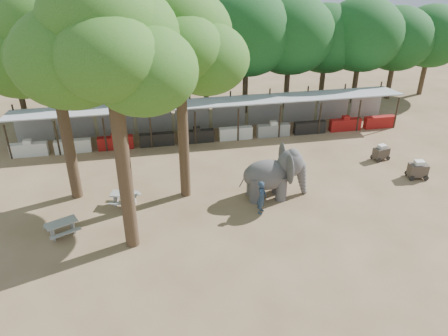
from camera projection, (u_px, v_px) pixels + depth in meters
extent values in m
plane|color=brown|center=(266.00, 255.00, 20.01)|extent=(100.00, 100.00, 0.00)
cube|color=#9A9CA2|center=(213.00, 102.00, 30.97)|extent=(28.00, 2.99, 0.39)
cylinder|color=#2D2319|center=(26.00, 141.00, 28.26)|extent=(0.12, 0.12, 2.40)
cylinder|color=#2D2319|center=(33.00, 123.00, 30.51)|extent=(0.12, 0.12, 2.80)
cube|color=silver|center=(29.00, 150.00, 28.83)|extent=(2.38, 0.50, 0.90)
cube|color=gray|center=(34.00, 128.00, 30.65)|extent=(2.52, 0.12, 2.00)
cylinder|color=#2D2319|center=(71.00, 137.00, 28.74)|extent=(0.12, 0.12, 2.40)
cylinder|color=#2D2319|center=(75.00, 120.00, 30.99)|extent=(0.12, 0.12, 2.80)
cube|color=silver|center=(73.00, 146.00, 29.31)|extent=(2.38, 0.50, 0.90)
cube|color=gray|center=(75.00, 125.00, 31.13)|extent=(2.52, 0.12, 2.00)
cylinder|color=#2D2319|center=(114.00, 134.00, 29.22)|extent=(0.12, 0.12, 2.40)
cylinder|color=#2D2319|center=(115.00, 117.00, 31.46)|extent=(0.12, 0.12, 2.80)
cube|color=maroon|center=(116.00, 143.00, 29.78)|extent=(2.38, 0.50, 0.90)
cube|color=gray|center=(116.00, 122.00, 31.61)|extent=(2.52, 0.12, 2.00)
cylinder|color=#2D2319|center=(156.00, 131.00, 29.69)|extent=(0.12, 0.12, 2.40)
cylinder|color=#2D2319|center=(154.00, 114.00, 31.94)|extent=(0.12, 0.12, 2.80)
cube|color=black|center=(157.00, 140.00, 30.26)|extent=(2.38, 0.50, 0.90)
cube|color=gray|center=(154.00, 120.00, 32.08)|extent=(2.52, 0.12, 2.00)
cylinder|color=#2D2319|center=(197.00, 128.00, 30.17)|extent=(0.12, 0.12, 2.40)
cylinder|color=#2D2319|center=(192.00, 112.00, 32.41)|extent=(0.12, 0.12, 2.80)
cube|color=black|center=(197.00, 136.00, 30.74)|extent=(2.38, 0.50, 0.90)
cube|color=gray|center=(192.00, 117.00, 32.56)|extent=(2.52, 0.12, 2.00)
cylinder|color=#2D2319|center=(237.00, 125.00, 30.65)|extent=(0.12, 0.12, 2.40)
cylinder|color=#2D2319|center=(229.00, 109.00, 32.89)|extent=(0.12, 0.12, 2.80)
cube|color=silver|center=(236.00, 133.00, 31.21)|extent=(2.38, 0.50, 0.90)
cube|color=gray|center=(229.00, 114.00, 33.04)|extent=(2.52, 0.12, 2.00)
cylinder|color=#2D2319|center=(275.00, 122.00, 31.12)|extent=(0.12, 0.12, 2.40)
cylinder|color=#2D2319|center=(265.00, 107.00, 33.37)|extent=(0.12, 0.12, 2.80)
cube|color=gray|center=(273.00, 130.00, 31.69)|extent=(2.38, 0.50, 0.90)
cube|color=gray|center=(265.00, 112.00, 33.51)|extent=(2.52, 0.12, 2.00)
cylinder|color=#2D2319|center=(312.00, 119.00, 31.60)|extent=(0.12, 0.12, 2.40)
cylinder|color=#2D2319|center=(299.00, 104.00, 33.84)|extent=(0.12, 0.12, 2.80)
cube|color=black|center=(310.00, 127.00, 32.17)|extent=(2.38, 0.50, 0.90)
cube|color=gray|center=(299.00, 109.00, 33.99)|extent=(2.52, 0.12, 2.00)
cylinder|color=#2D2319|center=(348.00, 117.00, 32.07)|extent=(0.12, 0.12, 2.40)
cylinder|color=#2D2319|center=(333.00, 102.00, 34.32)|extent=(0.12, 0.12, 2.80)
cube|color=maroon|center=(345.00, 125.00, 32.64)|extent=(2.38, 0.50, 0.90)
cube|color=gray|center=(333.00, 107.00, 34.46)|extent=(2.52, 0.12, 2.00)
cylinder|color=#2D2319|center=(383.00, 114.00, 32.55)|extent=(0.12, 0.12, 2.40)
cylinder|color=#2D2319|center=(366.00, 100.00, 34.80)|extent=(0.12, 0.12, 2.80)
cube|color=maroon|center=(379.00, 122.00, 33.12)|extent=(2.38, 0.50, 0.90)
cube|color=gray|center=(366.00, 105.00, 34.94)|extent=(2.52, 0.12, 2.00)
cylinder|color=#332316|center=(64.00, 119.00, 22.38)|extent=(0.60, 0.60, 9.20)
cone|color=#332316|center=(47.00, 27.00, 20.23)|extent=(0.57, 0.57, 2.88)
ellipsoid|color=#1F540F|center=(22.00, 57.00, 20.90)|extent=(4.80, 4.80, 3.94)
ellipsoid|color=#1F540F|center=(78.00, 67.00, 20.75)|extent=(4.20, 4.20, 3.44)
ellipsoid|color=#1F540F|center=(57.00, 39.00, 21.58)|extent=(5.20, 5.20, 4.26)
ellipsoid|color=#1F540F|center=(47.00, 57.00, 19.61)|extent=(3.80, 3.80, 3.12)
ellipsoid|color=#1F540F|center=(41.00, 26.00, 20.34)|extent=(4.40, 4.40, 3.61)
cylinder|color=#332316|center=(121.00, 144.00, 18.28)|extent=(0.64, 0.64, 10.40)
cone|color=#332316|center=(105.00, 14.00, 15.84)|extent=(0.61, 0.61, 3.25)
ellipsoid|color=#1F540F|center=(73.00, 57.00, 16.59)|extent=(4.80, 4.80, 3.94)
ellipsoid|color=#1F540F|center=(144.00, 70.00, 16.44)|extent=(4.20, 4.20, 3.44)
ellipsoid|color=#1F540F|center=(114.00, 35.00, 17.28)|extent=(5.20, 5.20, 4.26)
ellipsoid|color=#1F540F|center=(108.00, 58.00, 15.31)|extent=(3.80, 3.80, 3.12)
ellipsoid|color=#1F540F|center=(97.00, 18.00, 16.04)|extent=(4.40, 4.40, 3.61)
cylinder|color=#332316|center=(182.00, 115.00, 22.44)|extent=(0.56, 0.56, 9.60)
cone|color=#332316|center=(178.00, 17.00, 20.19)|extent=(0.53, 0.53, 3.00)
ellipsoid|color=#1F540F|center=(149.00, 49.00, 20.89)|extent=(4.80, 4.80, 3.94)
ellipsoid|color=#1F540F|center=(206.00, 59.00, 20.74)|extent=(4.20, 4.20, 3.44)
ellipsoid|color=#1F540F|center=(180.00, 31.00, 21.57)|extent=(5.20, 5.20, 4.26)
ellipsoid|color=#1F540F|center=(182.00, 48.00, 19.60)|extent=(3.80, 3.80, 3.12)
ellipsoid|color=#1F540F|center=(171.00, 18.00, 20.33)|extent=(4.40, 4.40, 3.61)
cylinder|color=#332316|center=(31.00, 100.00, 33.33)|extent=(0.44, 0.44, 3.74)
ellipsoid|color=#103716|center=(20.00, 52.00, 31.61)|extent=(6.46, 5.95, 5.61)
cylinder|color=#332316|center=(76.00, 97.00, 33.89)|extent=(0.44, 0.44, 3.74)
ellipsoid|color=#103716|center=(68.00, 50.00, 32.18)|extent=(6.46, 5.95, 5.61)
cylinder|color=#332316|center=(120.00, 94.00, 34.46)|extent=(0.44, 0.44, 3.74)
ellipsoid|color=#103716|center=(114.00, 48.00, 32.75)|extent=(6.46, 5.95, 5.61)
cylinder|color=#332316|center=(162.00, 92.00, 35.03)|extent=(0.44, 0.44, 3.74)
ellipsoid|color=#103716|center=(159.00, 46.00, 33.31)|extent=(6.46, 5.95, 5.61)
cylinder|color=#332316|center=(203.00, 89.00, 35.60)|extent=(0.44, 0.44, 3.74)
ellipsoid|color=#103716|center=(202.00, 44.00, 33.88)|extent=(6.46, 5.95, 5.61)
cylinder|color=#332316|center=(243.00, 87.00, 36.16)|extent=(0.44, 0.44, 3.74)
ellipsoid|color=#103716|center=(244.00, 42.00, 34.45)|extent=(6.46, 5.95, 5.61)
cylinder|color=#332316|center=(281.00, 85.00, 36.73)|extent=(0.44, 0.44, 3.74)
ellipsoid|color=#103716|center=(284.00, 40.00, 35.01)|extent=(6.46, 5.95, 5.61)
cylinder|color=#332316|center=(319.00, 82.00, 37.30)|extent=(0.44, 0.44, 3.74)
ellipsoid|color=#103716|center=(323.00, 39.00, 35.58)|extent=(6.46, 5.95, 5.61)
cylinder|color=#332316|center=(355.00, 80.00, 37.86)|extent=(0.44, 0.44, 3.74)
ellipsoid|color=#103716|center=(361.00, 37.00, 36.15)|extent=(6.46, 5.95, 5.61)
cylinder|color=#332316|center=(390.00, 78.00, 38.43)|extent=(0.44, 0.44, 3.74)
ellipsoid|color=#103716|center=(398.00, 36.00, 36.72)|extent=(6.46, 5.95, 5.61)
cylinder|color=#332316|center=(424.00, 76.00, 39.00)|extent=(0.44, 0.44, 3.74)
ellipsoid|color=#103716|center=(433.00, 34.00, 37.28)|extent=(6.46, 5.95, 5.61)
ellipsoid|color=#434041|center=(267.00, 175.00, 23.83)|extent=(2.73, 1.68, 1.72)
cylinder|color=#434041|center=(255.00, 190.00, 23.69)|extent=(0.64, 0.64, 1.44)
cylinder|color=#434041|center=(252.00, 183.00, 24.41)|extent=(0.64, 0.64, 1.44)
cylinder|color=#434041|center=(281.00, 188.00, 23.88)|extent=(0.64, 0.64, 1.44)
cylinder|color=#434041|center=(278.00, 181.00, 24.60)|extent=(0.64, 0.64, 1.44)
ellipsoid|color=#434041|center=(290.00, 163.00, 23.70)|extent=(1.53, 1.25, 1.59)
ellipsoid|color=#434041|center=(290.00, 170.00, 22.98)|extent=(0.31, 1.32, 1.63)
ellipsoid|color=#434041|center=(282.00, 157.00, 24.33)|extent=(0.31, 1.32, 1.63)
cone|color=#434041|center=(302.00, 180.00, 24.32)|extent=(0.68, 0.68, 1.80)
imported|color=#26384C|center=(262.00, 197.00, 22.65)|extent=(0.74, 0.80, 1.85)
cube|color=gray|center=(61.00, 223.00, 21.02)|extent=(1.62, 1.23, 0.06)
cube|color=gray|center=(52.00, 232.00, 20.94)|extent=(0.33, 0.58, 0.69)
cube|color=gray|center=(72.00, 225.00, 21.44)|extent=(0.33, 0.58, 0.69)
cube|color=gray|center=(66.00, 233.00, 20.77)|extent=(1.44, 0.83, 0.05)
cube|color=gray|center=(59.00, 222.00, 21.55)|extent=(1.44, 0.83, 0.05)
cube|color=gray|center=(124.00, 194.00, 23.40)|extent=(1.58, 1.07, 0.06)
cube|color=gray|center=(116.00, 199.00, 23.61)|extent=(0.26, 0.58, 0.68)
cube|color=gray|center=(134.00, 200.00, 23.53)|extent=(0.26, 0.58, 0.68)
cube|color=gray|center=(122.00, 204.00, 23.07)|extent=(1.45, 0.66, 0.05)
cube|color=gray|center=(128.00, 193.00, 24.00)|extent=(1.45, 0.66, 0.05)
cube|color=#362C25|center=(418.00, 170.00, 26.13)|extent=(1.16, 0.81, 0.75)
cylinder|color=black|center=(412.00, 178.00, 25.98)|extent=(0.33, 0.11, 0.32)
cylinder|color=black|center=(426.00, 178.00, 26.01)|extent=(0.33, 0.11, 0.32)
cylinder|color=black|center=(407.00, 173.00, 26.60)|extent=(0.33, 0.11, 0.32)
cylinder|color=black|center=(421.00, 173.00, 26.63)|extent=(0.33, 0.11, 0.32)
cube|color=silver|center=(419.00, 163.00, 25.90)|extent=(0.60, 0.51, 0.27)
cube|color=#362C25|center=(381.00, 153.00, 28.33)|extent=(1.08, 0.79, 0.68)
cylinder|color=black|center=(379.00, 161.00, 28.09)|extent=(0.30, 0.12, 0.29)
cylinder|color=black|center=(388.00, 158.00, 28.37)|extent=(0.30, 0.12, 0.29)
cylinder|color=black|center=(372.00, 156.00, 28.61)|extent=(0.30, 0.12, 0.29)
cylinder|color=black|center=(381.00, 154.00, 28.89)|extent=(0.30, 0.12, 0.29)
cube|color=silver|center=(382.00, 147.00, 28.13)|extent=(0.56, 0.49, 0.24)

